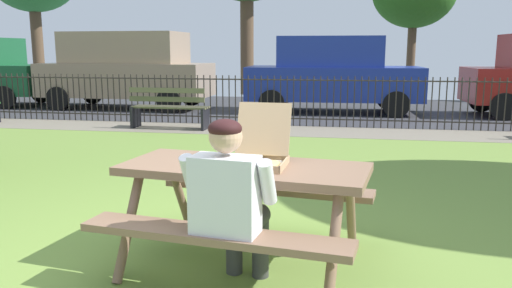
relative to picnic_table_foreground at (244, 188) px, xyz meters
name	(u,v)px	position (x,y,z in m)	size (l,w,h in m)	color
ground	(232,202)	(-0.45, 1.57, -0.61)	(28.00, 11.29, 0.02)	olive
cobblestone_walkway	(286,131)	(-0.45, 6.51, -0.60)	(28.00, 1.40, 0.01)	gray
street_asphalt	(303,109)	(-0.45, 10.50, -0.60)	(28.00, 6.58, 0.01)	#38383D
picnic_table_foreground	(244,188)	(0.00, 0.00, 0.00)	(1.99, 1.71, 0.79)	#83614B
pizza_box_open	(259,153)	(0.11, 0.03, 0.26)	(0.43, 0.52, 0.44)	tan
pizza_slice_on_table	(204,165)	(-0.29, -0.08, 0.18)	(0.28, 0.26, 0.02)	#F9E079
adult_at_table	(231,199)	(0.01, -0.51, 0.06)	(0.63, 0.63, 1.19)	#393939
iron_fence_streetside	(290,101)	(-0.45, 7.21, -0.05)	(22.76, 0.03, 1.07)	#2D2823
park_bench_center	(169,109)	(-2.85, 6.38, -0.18)	(1.61, 0.50, 0.85)	#504F37
parked_car_left	(126,69)	(-5.29, 9.79, 0.50)	(4.63, 2.02, 2.08)	gray
parked_car_center	(332,73)	(0.35, 9.79, 0.41)	(4.45, 2.02, 1.94)	navy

